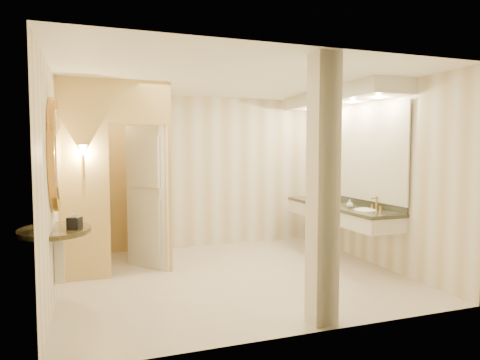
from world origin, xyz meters
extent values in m
plane|color=beige|center=(0.00, 0.00, 0.00)|extent=(4.50, 4.50, 0.00)
plane|color=white|center=(0.00, 0.00, 2.70)|extent=(4.50, 4.50, 0.00)
cube|color=silver|center=(0.00, 2.00, 1.35)|extent=(4.50, 0.02, 2.70)
cube|color=silver|center=(0.00, -2.00, 1.35)|extent=(4.50, 0.02, 2.70)
cube|color=silver|center=(-2.25, 0.00, 1.35)|extent=(0.02, 4.00, 2.70)
cube|color=silver|center=(2.25, 0.00, 1.35)|extent=(0.02, 4.00, 2.70)
cube|color=#DBB672|center=(-0.80, 1.25, 1.35)|extent=(0.10, 1.50, 2.70)
cube|color=#DBB672|center=(-1.93, 0.50, 1.35)|extent=(0.65, 0.10, 2.70)
cube|color=#DBB672|center=(-1.20, 0.50, 2.40)|extent=(0.80, 0.10, 0.60)
cube|color=beige|center=(-1.05, 0.81, 1.05)|extent=(0.55, 0.65, 2.10)
cylinder|color=#B5873A|center=(-1.93, 0.43, 1.55)|extent=(0.03, 0.03, 0.30)
cone|color=beige|center=(-1.93, 0.43, 1.75)|extent=(0.14, 0.14, 0.14)
cube|color=beige|center=(1.95, 0.40, 0.73)|extent=(0.60, 2.47, 0.24)
cube|color=black|center=(1.95, 0.40, 0.85)|extent=(0.64, 2.51, 0.05)
cube|color=black|center=(2.23, 0.40, 0.92)|extent=(0.03, 2.47, 0.10)
ellipsoid|color=white|center=(1.95, -0.27, 0.83)|extent=(0.40, 0.44, 0.15)
cylinder|color=#B5873A|center=(2.15, -0.27, 0.96)|extent=(0.03, 0.03, 0.22)
ellipsoid|color=white|center=(1.95, 1.07, 0.83)|extent=(0.40, 0.44, 0.15)
cylinder|color=#B5873A|center=(2.15, 1.07, 0.96)|extent=(0.03, 0.03, 0.22)
cube|color=white|center=(2.23, 0.40, 1.70)|extent=(0.03, 2.47, 1.40)
cube|color=beige|center=(1.95, 0.40, 2.59)|extent=(0.75, 2.67, 0.22)
cylinder|color=black|center=(-2.23, -0.38, 0.85)|extent=(0.97, 0.97, 0.05)
cube|color=beige|center=(-2.19, -0.38, 0.55)|extent=(0.10, 0.10, 0.60)
cylinder|color=#C68B3A|center=(-2.21, -0.38, 1.70)|extent=(0.07, 0.97, 0.97)
cylinder|color=white|center=(-2.17, -0.38, 1.70)|extent=(0.02, 0.78, 0.78)
cube|color=beige|center=(0.35, -1.80, 1.35)|extent=(0.25, 0.25, 2.70)
cube|color=black|center=(-2.02, -0.49, 0.94)|extent=(0.17, 0.17, 0.13)
imported|color=white|center=(-1.95, 1.57, 0.37)|extent=(0.61, 0.81, 0.74)
imported|color=beige|center=(1.94, 0.69, 0.93)|extent=(0.06, 0.06, 0.12)
imported|color=silver|center=(1.85, -0.02, 0.94)|extent=(0.10, 0.10, 0.13)
imported|color=#C6B28C|center=(1.91, 0.61, 0.98)|extent=(0.10, 0.10, 0.20)
camera|label=1|loc=(-1.83, -5.53, 1.75)|focal=32.00mm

